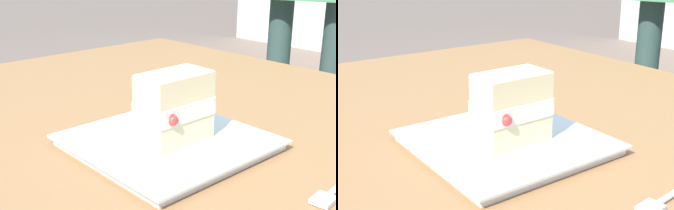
% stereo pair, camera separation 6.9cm
% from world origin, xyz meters
% --- Properties ---
extents(patio_table, '(1.38, 1.06, 0.72)m').
position_xyz_m(patio_table, '(0.00, 0.00, 0.63)').
color(patio_table, olive).
rests_on(patio_table, ground).
extents(dessert_plate, '(0.27, 0.27, 0.02)m').
position_xyz_m(dessert_plate, '(-0.09, 0.18, 0.73)').
color(dessert_plate, white).
rests_on(dessert_plate, patio_table).
extents(cake_slice, '(0.11, 0.07, 0.11)m').
position_xyz_m(cake_slice, '(-0.09, 0.19, 0.79)').
color(cake_slice, beige).
rests_on(cake_slice, dessert_plate).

